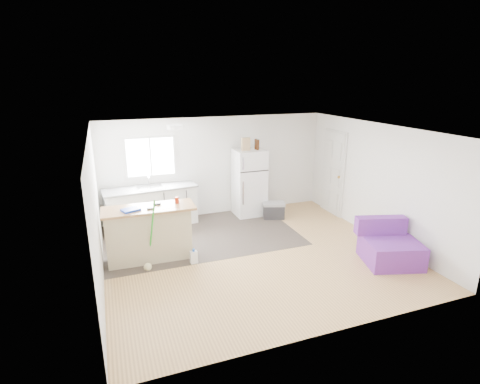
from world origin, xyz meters
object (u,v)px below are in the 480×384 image
peninsula (149,233)px  cleaner_jug (194,257)px  purple_seat (389,247)px  bottle_left (258,145)px  red_cup (177,200)px  cardboard_box (246,144)px  blue_tray (131,210)px  kitchen_cabinets (152,206)px  bottle_right (256,144)px  mop (149,257)px  cooler (274,210)px  refrigerator (249,183)px

peninsula → cleaner_jug: 0.95m
purple_seat → cleaner_jug: 3.60m
peninsula → bottle_left: bottle_left is taller
purple_seat → peninsula: bearing=174.9°
peninsula → red_cup: red_cup is taller
cardboard_box → bottle_left: size_ratio=1.20×
peninsula → blue_tray: size_ratio=5.58×
bottle_left → kitchen_cabinets: bearing=176.6°
blue_tray → cardboard_box: cardboard_box is taller
kitchen_cabinets → blue_tray: (-0.55, -1.72, 0.57)m
red_cup → bottle_right: bottle_right is taller
peninsula → mop: size_ratio=1.29×
peninsula → blue_tray: (-0.29, -0.07, 0.52)m
mop → cardboard_box: (2.59, 1.96, 1.55)m
cooler → bottle_right: bearing=140.7°
kitchen_cabinets → bottle_right: (2.54, -0.04, 1.28)m
mop → blue_tray: (-0.22, 0.34, 0.81)m
bottle_right → purple_seat: bearing=-67.8°
bottle_right → blue_tray: bearing=-151.5°
cooler → red_cup: 2.89m
refrigerator → red_cup: 2.61m
purple_seat → bottle_right: 3.81m
cardboard_box → purple_seat: bearing=-63.2°
peninsula → cardboard_box: size_ratio=5.58×
purple_seat → blue_tray: blue_tray is taller
cooler → kitchen_cabinets: bearing=-171.6°
cardboard_box → bottle_left: bearing=-10.5°
cooler → red_cup: bearing=-138.2°
purple_seat → red_cup: red_cup is taller
kitchen_cabinets → cleaner_jug: size_ratio=7.41×
cleaner_jug → bottle_right: size_ratio=1.14×
kitchen_cabinets → bottle_right: size_ratio=8.45×
kitchen_cabinets → red_cup: (0.30, -1.59, 0.61)m
cleaner_jug → red_cup: 1.10m
blue_tray → bottle_left: bearing=26.9°
red_cup → kitchen_cabinets: bearing=100.6°
refrigerator → blue_tray: (-2.92, -1.69, 0.22)m
refrigerator → peninsula: bearing=-149.0°
blue_tray → cardboard_box: bearing=30.1°
refrigerator → cleaner_jug: bearing=-133.0°
purple_seat → blue_tray: bearing=177.1°
refrigerator → red_cup: bearing=-143.6°
mop → peninsula: bearing=52.2°
cooler → blue_tray: (-3.38, -1.22, 0.83)m
purple_seat → cleaner_jug: bearing=177.7°
kitchen_cabinets → cleaner_jug: bearing=-83.2°
cardboard_box → red_cup: bearing=-142.6°
bottle_left → bottle_right: (-0.00, 0.11, 0.00)m
refrigerator → bottle_left: bottle_left is taller
blue_tray → peninsula: bearing=13.7°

